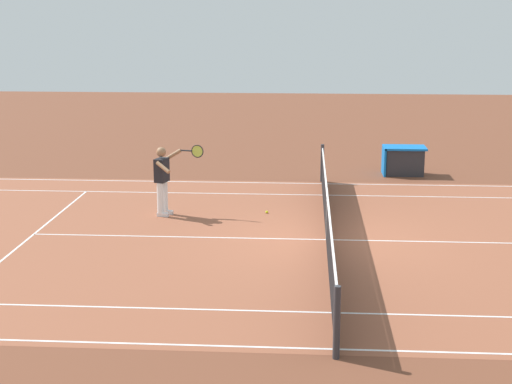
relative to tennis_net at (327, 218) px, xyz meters
name	(u,v)px	position (x,y,z in m)	size (l,w,h in m)	color
ground_plane	(326,240)	(0.00, 0.00, -0.49)	(60.00, 60.00, 0.00)	brown
court_slab	(326,240)	(0.00, 0.00, -0.49)	(24.20, 11.40, 0.00)	#935138
court_line_markings	(326,240)	(0.00, 0.00, -0.49)	(23.85, 11.05, 0.01)	white
tennis_net	(327,218)	(0.00, 0.00, 0.00)	(0.10, 11.70, 1.08)	#2D2D33
tennis_player_near	(163,177)	(3.84, -1.81, 0.44)	(1.16, 0.75, 1.70)	white
tennis_ball	(267,212)	(1.39, -2.13, -0.46)	(0.07, 0.07, 0.07)	#CCE01E
equipment_cart_tarped	(403,160)	(-2.42, -6.91, -0.05)	(1.25, 0.84, 0.85)	#2D2D33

